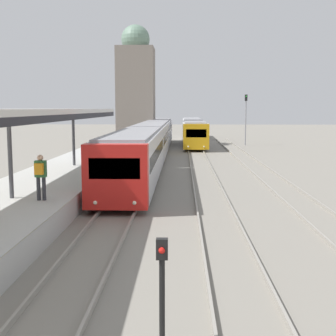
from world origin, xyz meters
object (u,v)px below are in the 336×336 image
at_px(person_on_platform, 40,173).
at_px(signal_post_near, 162,282).
at_px(signal_mast_far, 246,114).
at_px(train_near, 152,139).
at_px(train_far, 193,130).

relative_size(person_on_platform, signal_post_near, 0.84).
bearing_deg(person_on_platform, signal_post_near, -61.70).
height_order(person_on_platform, signal_mast_far, signal_mast_far).
distance_m(person_on_platform, signal_mast_far, 38.87).
bearing_deg(train_near, train_far, 78.12).
xyz_separation_m(person_on_platform, train_near, (2.52, 22.84, -0.22)).
relative_size(signal_post_near, signal_mast_far, 0.35).
bearing_deg(signal_mast_far, train_far, 141.64).
xyz_separation_m(person_on_platform, train_far, (6.44, 41.47, -0.27)).
bearing_deg(signal_post_near, person_on_platform, 118.30).
distance_m(train_near, train_far, 19.04).
bearing_deg(train_far, signal_mast_far, -38.36).
relative_size(train_far, signal_post_near, 13.65).
distance_m(person_on_platform, train_far, 41.97).
bearing_deg(signal_mast_far, signal_post_near, -99.35).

